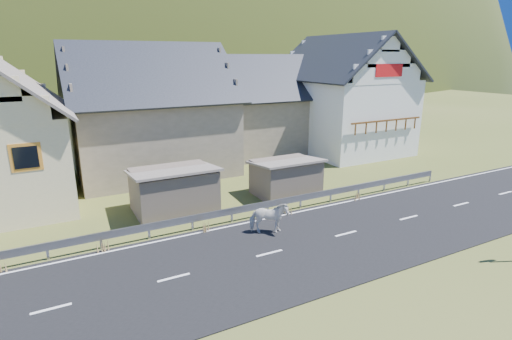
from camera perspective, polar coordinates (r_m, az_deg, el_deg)
ground at (r=16.67m, az=1.91°, el=-11.92°), size 160.00×160.00×0.00m
road at (r=16.66m, az=1.91°, el=-11.86°), size 60.00×7.00×0.04m
lane_markings at (r=16.64m, az=1.91°, el=-11.78°), size 60.00×6.60×0.01m
guardrail at (r=19.41m, az=-3.48°, el=-5.93°), size 28.10×0.09×0.75m
shed_left at (r=21.09m, az=-11.66°, el=-2.89°), size 4.30×3.30×2.40m
shed_right at (r=23.21m, az=4.26°, el=-1.10°), size 3.80×2.90×2.20m
house_stone_a at (r=28.66m, az=-15.03°, el=9.09°), size 10.80×9.80×8.90m
house_stone_b at (r=34.15m, az=0.98°, el=9.97°), size 9.80×8.80×8.10m
house_white at (r=34.98m, az=12.25°, el=11.12°), size 8.80×10.80×9.70m
mountain at (r=195.15m, az=-24.04°, el=6.38°), size 440.00×280.00×260.00m
horse at (r=18.09m, az=1.81°, el=-6.87°), size 1.44×1.91×1.47m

